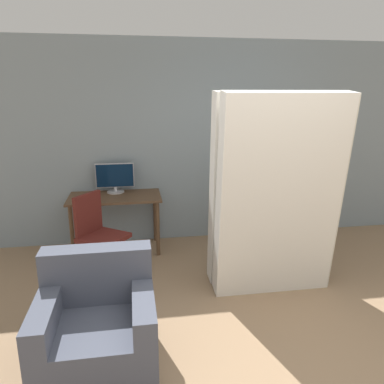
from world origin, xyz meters
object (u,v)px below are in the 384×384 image
Objects in this scene: monitor at (115,178)px; office_chair at (100,244)px; bookshelf at (277,174)px; mattress_near at (280,198)px; mattress_far at (268,190)px; armchair at (98,326)px.

monitor reaches higher than office_chair.
bookshelf is 0.88× the size of mattress_near.
monitor is 2.26m from mattress_near.
office_chair is 1.92m from mattress_far.
mattress_far reaches higher than office_chair.
office_chair is 2.63m from bookshelf.
mattress_near reaches higher than mattress_far.
mattress_far is (1.63, -1.25, 0.08)m from monitor.
office_chair is 0.47× the size of mattress_near.
mattress_near is (1.63, -1.56, 0.08)m from monitor.
monitor is 2.24m from bookshelf.
monitor is 1.09m from office_chair.
armchair is (-2.32, -2.36, -0.58)m from bookshelf.
mattress_near is 2.40× the size of armchair.
armchair is at bearing -86.89° from office_chair.
office_chair reaches higher than armchair.
bookshelf reaches higher than armchair.
mattress_near reaches higher than armchair.
bookshelf is 3.36m from armchair.
mattress_near is at bearing -110.92° from bookshelf.
armchair is (-1.71, -1.09, -0.70)m from mattress_far.
mattress_far is 2.15m from armchair.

